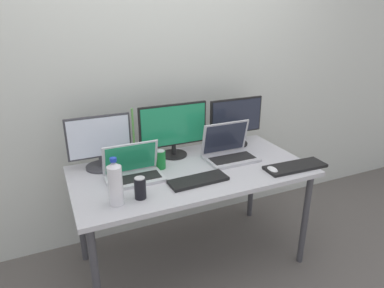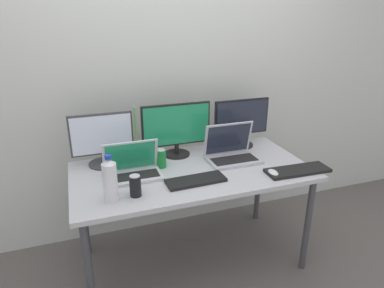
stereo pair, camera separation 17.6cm
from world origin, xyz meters
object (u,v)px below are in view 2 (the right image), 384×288
(monitor_center, at_px, (176,128))
(water_bottle, at_px, (110,180))
(mouse_by_keyboard, at_px, (273,173))
(laptop_silver, at_px, (132,168))
(soda_can_near_keyboard, at_px, (161,158))
(bamboo_vase, at_px, (137,151))
(work_desk, at_px, (192,178))
(laptop_secondary, at_px, (231,152))
(monitor_right, at_px, (241,121))
(keyboard_aux, at_px, (298,170))
(soda_can_by_laptop, at_px, (135,186))
(monitor_left, at_px, (102,139))
(keyboard_main, at_px, (196,180))

(monitor_center, height_order, water_bottle, monitor_center)
(mouse_by_keyboard, xyz_separation_m, water_bottle, (-1.01, 0.02, 0.11))
(laptop_silver, bearing_deg, soda_can_near_keyboard, 18.96)
(laptop_silver, bearing_deg, bamboo_vase, 72.07)
(work_desk, xyz_separation_m, laptop_secondary, (0.32, 0.06, 0.12))
(monitor_center, bearing_deg, bamboo_vase, -176.53)
(work_desk, height_order, monitor_center, monitor_center)
(monitor_right, height_order, laptop_silver, monitor_right)
(work_desk, distance_m, laptop_silver, 0.41)
(laptop_silver, distance_m, water_bottle, 0.32)
(keyboard_aux, relative_size, soda_can_by_laptop, 3.39)
(soda_can_by_laptop, bearing_deg, monitor_left, 103.86)
(keyboard_aux, height_order, soda_can_near_keyboard, soda_can_near_keyboard)
(laptop_secondary, bearing_deg, mouse_by_keyboard, -65.50)
(keyboard_aux, relative_size, water_bottle, 1.57)
(keyboard_main, height_order, mouse_by_keyboard, mouse_by_keyboard)
(soda_can_near_keyboard, xyz_separation_m, soda_can_by_laptop, (-0.23, -0.33, 0.00))
(monitor_left, height_order, keyboard_aux, monitor_left)
(work_desk, xyz_separation_m, monitor_right, (0.50, 0.29, 0.26))
(mouse_by_keyboard, bearing_deg, laptop_silver, 166.15)
(monitor_left, xyz_separation_m, soda_can_by_laptop, (0.12, -0.50, -0.12))
(work_desk, distance_m, keyboard_aux, 0.69)
(laptop_silver, relative_size, soda_can_by_laptop, 2.78)
(soda_can_by_laptop, bearing_deg, keyboard_main, 6.94)
(keyboard_aux, bearing_deg, laptop_silver, 165.91)
(monitor_center, bearing_deg, soda_can_near_keyboard, -133.71)
(monitor_left, xyz_separation_m, bamboo_vase, (0.22, -0.02, -0.10))
(work_desk, relative_size, laptop_silver, 4.44)
(keyboard_aux, bearing_deg, bamboo_vase, 153.67)
(keyboard_main, relative_size, mouse_by_keyboard, 3.76)
(keyboard_main, relative_size, keyboard_aux, 0.86)
(mouse_by_keyboard, height_order, water_bottle, water_bottle)
(keyboard_aux, distance_m, water_bottle, 1.20)
(work_desk, height_order, monitor_right, monitor_right)
(monitor_center, xyz_separation_m, keyboard_aux, (0.66, -0.53, -0.20))
(keyboard_aux, bearing_deg, work_desk, 159.55)
(laptop_silver, bearing_deg, keyboard_aux, -16.08)
(keyboard_main, relative_size, soda_can_by_laptop, 2.92)
(soda_can_near_keyboard, bearing_deg, keyboard_aux, -24.06)
(monitor_right, bearing_deg, soda_can_near_keyboard, -164.85)
(soda_can_near_keyboard, bearing_deg, monitor_left, 154.37)
(keyboard_main, relative_size, water_bottle, 1.36)
(monitor_right, bearing_deg, laptop_secondary, -129.65)
(keyboard_main, distance_m, water_bottle, 0.53)
(keyboard_main, xyz_separation_m, soda_can_near_keyboard, (-0.14, 0.28, 0.05))
(laptop_silver, xyz_separation_m, soda_can_near_keyboard, (0.21, 0.07, 0.01))
(keyboard_aux, bearing_deg, soda_can_near_keyboard, 157.94)
(work_desk, height_order, mouse_by_keyboard, mouse_by_keyboard)
(keyboard_main, distance_m, soda_can_near_keyboard, 0.32)
(soda_can_near_keyboard, bearing_deg, work_desk, -29.41)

